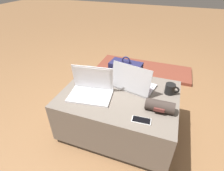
# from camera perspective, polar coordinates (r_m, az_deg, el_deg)

# --- Properties ---
(ground_plane) EXTENTS (14.00, 14.00, 0.00)m
(ground_plane) POSITION_cam_1_polar(r_m,az_deg,el_deg) (1.81, 2.19, -13.42)
(ground_plane) COLOR olive
(ottoman) EXTENTS (0.99, 0.75, 0.43)m
(ottoman) POSITION_cam_1_polar(r_m,az_deg,el_deg) (1.65, 2.36, -8.37)
(ottoman) COLOR #3D3832
(ottoman) RESTS_ON ground_plane
(laptop_near) EXTENTS (0.38, 0.28, 0.24)m
(laptop_near) POSITION_cam_1_polar(r_m,az_deg,el_deg) (1.48, -6.85, -1.29)
(laptop_near) COLOR silver
(laptop_near) RESTS_ON ottoman
(laptop_far) EXTENTS (0.40, 0.31, 0.24)m
(laptop_far) POSITION_cam_1_polar(r_m,az_deg,el_deg) (1.56, 6.89, 0.75)
(laptop_far) COLOR #B7B7BC
(laptop_far) RESTS_ON ottoman
(cell_phone) EXTENTS (0.14, 0.07, 0.01)m
(cell_phone) POSITION_cam_1_polar(r_m,az_deg,el_deg) (1.28, 9.56, -11.13)
(cell_phone) COLOR white
(cell_phone) RESTS_ON ottoman
(backpack) EXTENTS (0.37, 0.26, 0.54)m
(backpack) POSITION_cam_1_polar(r_m,az_deg,el_deg) (2.07, 4.39, 1.57)
(backpack) COLOR #23234C
(backpack) RESTS_ON ground_plane
(wrist_brace) EXTENTS (0.22, 0.11, 0.09)m
(wrist_brace) POSITION_cam_1_polar(r_m,az_deg,el_deg) (1.36, 15.33, -6.46)
(wrist_brace) COLOR #3D332D
(wrist_brace) RESTS_ON ottoman
(coffee_mug) EXTENTS (0.12, 0.08, 0.09)m
(coffee_mug) POSITION_cam_1_polar(r_m,az_deg,el_deg) (1.57, 18.54, -1.05)
(coffee_mug) COLOR black
(coffee_mug) RESTS_ON ottoman
(fireplace_hearth) EXTENTS (1.40, 0.50, 0.04)m
(fireplace_hearth) POSITION_cam_1_polar(r_m,az_deg,el_deg) (2.78, 10.24, 5.45)
(fireplace_hearth) COLOR brown
(fireplace_hearth) RESTS_ON ground_plane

